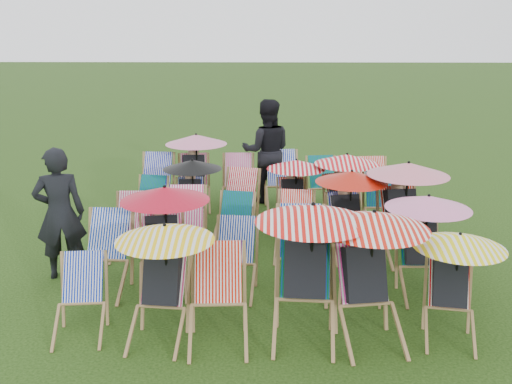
{
  "coord_description": "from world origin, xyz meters",
  "views": [
    {
      "loc": [
        0.06,
        -7.73,
        3.22
      ],
      "look_at": [
        -0.13,
        0.34,
        0.9
      ],
      "focal_mm": 40.0,
      "sensor_mm": 36.0,
      "label": 1
    }
  ],
  "objects_px": {
    "person_left": "(60,213)",
    "person_rear": "(267,151)",
    "deckchair_5": "(453,285)",
    "deckchair_29": "(375,186)",
    "deckchair_0": "(80,299)"
  },
  "relations": [
    {
      "from": "person_left",
      "to": "person_rear",
      "type": "bearing_deg",
      "value": -144.46
    },
    {
      "from": "deckchair_5",
      "to": "person_left",
      "type": "distance_m",
      "value": 4.93
    },
    {
      "from": "person_left",
      "to": "person_rear",
      "type": "xyz_separation_m",
      "value": [
        2.7,
        3.56,
        0.1
      ]
    },
    {
      "from": "person_rear",
      "to": "deckchair_29",
      "type": "bearing_deg",
      "value": 162.66
    },
    {
      "from": "person_rear",
      "to": "person_left",
      "type": "bearing_deg",
      "value": 51.56
    },
    {
      "from": "person_left",
      "to": "deckchair_29",
      "type": "bearing_deg",
      "value": -164.71
    },
    {
      "from": "deckchair_29",
      "to": "person_left",
      "type": "relative_size",
      "value": 0.52
    },
    {
      "from": "deckchair_0",
      "to": "deckchair_29",
      "type": "bearing_deg",
      "value": 42.34
    },
    {
      "from": "deckchair_5",
      "to": "deckchair_29",
      "type": "distance_m",
      "value": 4.46
    },
    {
      "from": "person_rear",
      "to": "deckchair_0",
      "type": "bearing_deg",
      "value": 67.24
    },
    {
      "from": "deckchair_0",
      "to": "person_left",
      "type": "bearing_deg",
      "value": 109.12
    },
    {
      "from": "deckchair_5",
      "to": "person_rear",
      "type": "distance_m",
      "value": 5.43
    },
    {
      "from": "deckchair_5",
      "to": "person_rear",
      "type": "height_order",
      "value": "person_rear"
    },
    {
      "from": "person_left",
      "to": "deckchair_5",
      "type": "bearing_deg",
      "value": 145.36
    },
    {
      "from": "deckchair_0",
      "to": "deckchair_5",
      "type": "distance_m",
      "value": 4.0
    }
  ]
}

